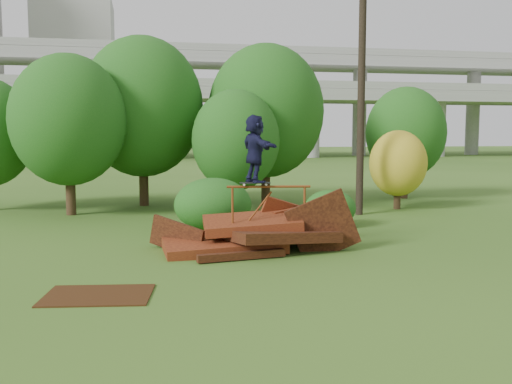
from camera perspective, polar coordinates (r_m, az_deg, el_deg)
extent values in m
plane|color=#2D5116|center=(13.28, 5.10, -7.68)|extent=(240.00, 240.00, 0.00)
cube|color=#3F120B|center=(15.20, -3.31, -5.24)|extent=(3.21, 2.06, 0.52)
cube|color=black|center=(15.14, 2.49, -4.36)|extent=(3.11, 2.35, 0.54)
cube|color=#3F120B|center=(15.43, -0.47, -3.11)|extent=(2.67, 1.86, 0.54)
cube|color=black|center=(15.21, 6.71, -3.47)|extent=(2.10, 0.28, 2.04)
cube|color=#3F120B|center=(16.44, 2.44, -3.09)|extent=(1.76, 0.61, 1.65)
cube|color=black|center=(15.45, -7.94, -4.47)|extent=(1.44, 1.18, 1.13)
cube|color=black|center=(14.10, -1.42, -6.37)|extent=(2.26, 0.56, 0.19)
cube|color=#3F120B|center=(16.19, 4.08, -1.81)|extent=(1.45, 0.52, 0.36)
cylinder|color=brown|center=(14.97, -2.36, -2.76)|extent=(0.06, 0.06, 1.72)
cylinder|color=brown|center=(15.12, 4.86, -2.69)|extent=(0.06, 0.06, 1.72)
cylinder|color=brown|center=(14.92, 1.28, 0.54)|extent=(2.19, 0.36, 0.06)
cube|color=black|center=(14.88, -0.10, 0.93)|extent=(0.83, 0.32, 0.03)
cylinder|color=silver|center=(14.78, -1.20, 0.73)|extent=(0.06, 0.04, 0.06)
cylinder|color=silver|center=(14.96, -1.22, 0.79)|extent=(0.06, 0.04, 0.06)
cylinder|color=silver|center=(14.82, 1.03, 0.74)|extent=(0.06, 0.04, 0.06)
cylinder|color=silver|center=(14.99, 0.98, 0.80)|extent=(0.06, 0.04, 0.06)
imported|color=#151636|center=(14.83, -0.10, 4.37)|extent=(0.89, 1.71, 1.76)
cube|color=#351D0B|center=(11.52, -15.52, -9.91)|extent=(2.20, 1.70, 0.03)
cylinder|color=black|center=(22.93, -18.05, 0.29)|extent=(0.37, 0.37, 2.00)
ellipsoid|color=#164E14|center=(22.84, -18.26, 6.86)|extent=(4.34, 4.34, 4.99)
cylinder|color=black|center=(25.13, -11.16, 1.27)|extent=(0.40, 0.40, 2.30)
ellipsoid|color=#164E14|center=(25.08, -11.30, 8.36)|extent=(5.21, 5.21, 5.99)
cylinder|color=black|center=(22.38, -2.03, -0.10)|extent=(0.33, 0.33, 1.57)
ellipsoid|color=#164E14|center=(22.26, -2.05, 5.21)|extent=(3.43, 3.43, 3.94)
cylinder|color=black|center=(25.05, 0.98, 1.25)|extent=(0.39, 0.39, 2.20)
ellipsoid|color=#164E14|center=(24.99, 0.99, 8.10)|extent=(5.03, 5.03, 5.79)
cylinder|color=black|center=(24.28, 13.93, -0.47)|extent=(0.29, 0.29, 1.02)
ellipsoid|color=#A58C19|center=(24.17, 14.02, 2.81)|extent=(2.36, 2.36, 2.71)
cylinder|color=black|center=(28.38, 14.61, 1.13)|extent=(0.35, 0.35, 1.73)
ellipsoid|color=#164E14|center=(28.29, 14.73, 5.76)|extent=(3.80, 3.80, 4.37)
ellipsoid|color=#164E14|center=(18.19, -4.33, -1.26)|extent=(2.48, 2.29, 1.71)
ellipsoid|color=#164E14|center=(19.22, 7.42, -1.63)|extent=(1.75, 1.60, 1.24)
cylinder|color=black|center=(22.25, 10.52, 11.66)|extent=(0.28, 0.28, 10.79)
cube|color=gray|center=(72.65, -8.35, 9.63)|extent=(160.00, 9.00, 1.40)
cube|color=gray|center=(79.10, -8.63, 12.95)|extent=(160.00, 9.00, 1.40)
cylinder|color=gray|center=(73.81, -22.48, 6.09)|extent=(2.20, 2.20, 8.00)
cylinder|color=gray|center=(72.49, -8.31, 6.48)|extent=(2.20, 2.20, 8.00)
cylinder|color=gray|center=(75.56, 5.55, 6.48)|extent=(2.20, 2.20, 8.00)
cube|color=#9E9E99|center=(115.58, -17.55, 10.97)|extent=(14.00, 14.00, 28.00)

